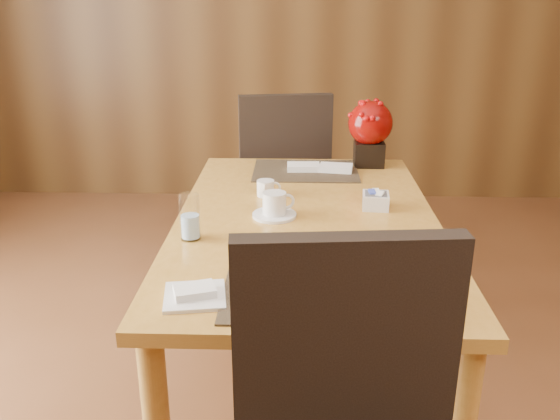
{
  "coord_description": "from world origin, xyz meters",
  "views": [
    {
      "loc": [
        -0.03,
        -1.32,
        1.5
      ],
      "look_at": [
        -0.09,
        0.35,
        0.87
      ],
      "focal_mm": 38.0,
      "sensor_mm": 36.0,
      "label": 1
    }
  ],
  "objects_px": {
    "far_chair": "(282,176)",
    "coffee_cup": "(274,206)",
    "sugar_caddy": "(376,201)",
    "berry_decor": "(370,129)",
    "soup_setting": "(325,277)",
    "water_glass": "(190,217)",
    "creamer_jug": "(266,188)",
    "bread_plate": "(195,296)",
    "dining_table": "(306,243)"
  },
  "relations": [
    {
      "from": "far_chair",
      "to": "coffee_cup",
      "type": "bearing_deg",
      "value": 80.89
    },
    {
      "from": "sugar_caddy",
      "to": "berry_decor",
      "type": "relative_size",
      "value": 0.32
    },
    {
      "from": "soup_setting",
      "to": "water_glass",
      "type": "xyz_separation_m",
      "value": [
        -0.41,
        0.37,
        0.02
      ]
    },
    {
      "from": "creamer_jug",
      "to": "bread_plate",
      "type": "height_order",
      "value": "creamer_jug"
    },
    {
      "from": "creamer_jug",
      "to": "berry_decor",
      "type": "distance_m",
      "value": 0.63
    },
    {
      "from": "dining_table",
      "to": "sugar_caddy",
      "type": "height_order",
      "value": "sugar_caddy"
    },
    {
      "from": "creamer_jug",
      "to": "sugar_caddy",
      "type": "bearing_deg",
      "value": -15.25
    },
    {
      "from": "sugar_caddy",
      "to": "creamer_jug",
      "type": "bearing_deg",
      "value": 163.23
    },
    {
      "from": "berry_decor",
      "to": "bread_plate",
      "type": "relative_size",
      "value": 1.86
    },
    {
      "from": "water_glass",
      "to": "sugar_caddy",
      "type": "bearing_deg",
      "value": 25.74
    },
    {
      "from": "soup_setting",
      "to": "sugar_caddy",
      "type": "xyz_separation_m",
      "value": [
        0.21,
        0.67,
        -0.03
      ]
    },
    {
      "from": "dining_table",
      "to": "berry_decor",
      "type": "xyz_separation_m",
      "value": [
        0.28,
        0.66,
        0.26
      ]
    },
    {
      "from": "water_glass",
      "to": "bread_plate",
      "type": "height_order",
      "value": "water_glass"
    },
    {
      "from": "water_glass",
      "to": "far_chair",
      "type": "height_order",
      "value": "far_chair"
    },
    {
      "from": "soup_setting",
      "to": "coffee_cup",
      "type": "relative_size",
      "value": 2.17
    },
    {
      "from": "coffee_cup",
      "to": "creamer_jug",
      "type": "bearing_deg",
      "value": 101.12
    },
    {
      "from": "water_glass",
      "to": "berry_decor",
      "type": "xyz_separation_m",
      "value": [
        0.65,
        0.86,
        0.09
      ]
    },
    {
      "from": "sugar_caddy",
      "to": "bread_plate",
      "type": "bearing_deg",
      "value": -128.54
    },
    {
      "from": "berry_decor",
      "to": "coffee_cup",
      "type": "bearing_deg",
      "value": -121.26
    },
    {
      "from": "dining_table",
      "to": "sugar_caddy",
      "type": "relative_size",
      "value": 16.18
    },
    {
      "from": "coffee_cup",
      "to": "bread_plate",
      "type": "height_order",
      "value": "coffee_cup"
    },
    {
      "from": "water_glass",
      "to": "bread_plate",
      "type": "distance_m",
      "value": 0.4
    },
    {
      "from": "water_glass",
      "to": "creamer_jug",
      "type": "height_order",
      "value": "water_glass"
    },
    {
      "from": "creamer_jug",
      "to": "bread_plate",
      "type": "relative_size",
      "value": 0.55
    },
    {
      "from": "sugar_caddy",
      "to": "far_chair",
      "type": "bearing_deg",
      "value": 111.14
    },
    {
      "from": "water_glass",
      "to": "creamer_jug",
      "type": "distance_m",
      "value": 0.47
    },
    {
      "from": "far_chair",
      "to": "soup_setting",
      "type": "bearing_deg",
      "value": 86.32
    },
    {
      "from": "soup_setting",
      "to": "berry_decor",
      "type": "xyz_separation_m",
      "value": [
        0.24,
        1.23,
        0.11
      ]
    },
    {
      "from": "berry_decor",
      "to": "bread_plate",
      "type": "distance_m",
      "value": 1.37
    },
    {
      "from": "water_glass",
      "to": "bread_plate",
      "type": "bearing_deg",
      "value": -78.74
    },
    {
      "from": "coffee_cup",
      "to": "sugar_caddy",
      "type": "height_order",
      "value": "coffee_cup"
    },
    {
      "from": "water_glass",
      "to": "berry_decor",
      "type": "height_order",
      "value": "berry_decor"
    },
    {
      "from": "dining_table",
      "to": "far_chair",
      "type": "bearing_deg",
      "value": 96.28
    },
    {
      "from": "water_glass",
      "to": "coffee_cup",
      "type": "bearing_deg",
      "value": 38.38
    },
    {
      "from": "dining_table",
      "to": "soup_setting",
      "type": "xyz_separation_m",
      "value": [
        0.04,
        -0.57,
        0.16
      ]
    },
    {
      "from": "sugar_caddy",
      "to": "dining_table",
      "type": "bearing_deg",
      "value": -157.86
    },
    {
      "from": "water_glass",
      "to": "berry_decor",
      "type": "distance_m",
      "value": 1.08
    },
    {
      "from": "dining_table",
      "to": "water_glass",
      "type": "height_order",
      "value": "water_glass"
    },
    {
      "from": "dining_table",
      "to": "coffee_cup",
      "type": "relative_size",
      "value": 9.74
    },
    {
      "from": "coffee_cup",
      "to": "berry_decor",
      "type": "height_order",
      "value": "berry_decor"
    },
    {
      "from": "creamer_jug",
      "to": "far_chair",
      "type": "xyz_separation_m",
      "value": [
        0.04,
        0.81,
        -0.21
      ]
    },
    {
      "from": "sugar_caddy",
      "to": "soup_setting",
      "type": "bearing_deg",
      "value": -107.33
    },
    {
      "from": "berry_decor",
      "to": "sugar_caddy",
      "type": "bearing_deg",
      "value": -93.57
    },
    {
      "from": "creamer_jug",
      "to": "far_chair",
      "type": "bearing_deg",
      "value": 88.59
    },
    {
      "from": "soup_setting",
      "to": "creamer_jug",
      "type": "relative_size",
      "value": 3.93
    },
    {
      "from": "coffee_cup",
      "to": "bread_plate",
      "type": "xyz_separation_m",
      "value": [
        -0.18,
        -0.59,
        -0.03
      ]
    },
    {
      "from": "creamer_jug",
      "to": "bread_plate",
      "type": "distance_m",
      "value": 0.81
    },
    {
      "from": "bread_plate",
      "to": "sugar_caddy",
      "type": "bearing_deg",
      "value": 51.46
    },
    {
      "from": "water_glass",
      "to": "far_chair",
      "type": "distance_m",
      "value": 1.28
    },
    {
      "from": "dining_table",
      "to": "water_glass",
      "type": "relative_size",
      "value": 10.15
    }
  ]
}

